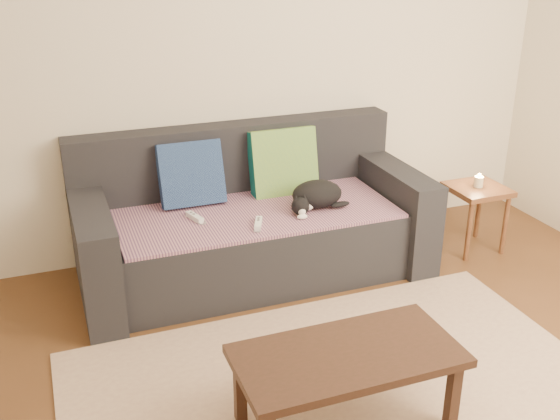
{
  "coord_description": "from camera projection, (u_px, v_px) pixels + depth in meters",
  "views": [
    {
      "loc": [
        -1.13,
        -1.95,
        1.97
      ],
      "look_at": [
        0.05,
        1.2,
        0.55
      ],
      "focal_mm": 42.0,
      "sensor_mm": 36.0,
      "label": 1
    }
  ],
  "objects": [
    {
      "name": "cat",
      "position": [
        316.0,
        195.0,
        3.94
      ],
      "size": [
        0.38,
        0.28,
        0.16
      ],
      "rotation": [
        0.0,
        0.0,
        -0.06
      ],
      "color": "black",
      "rests_on": "throw_blanket"
    },
    {
      "name": "throw_blanket",
      "position": [
        256.0,
        213.0,
        3.92
      ],
      "size": [
        1.66,
        0.74,
        0.02
      ],
      "primitive_type": "cube",
      "color": "#4B2B50",
      "rests_on": "sofa"
    },
    {
      "name": "rug",
      "position": [
        352.0,
        408.0,
        2.94
      ],
      "size": [
        2.5,
        1.8,
        0.01
      ],
      "primitive_type": "cube",
      "color": "tan",
      "rests_on": "ground"
    },
    {
      "name": "sofa",
      "position": [
        251.0,
        225.0,
        4.05
      ],
      "size": [
        2.1,
        0.94,
        0.87
      ],
      "color": "#232328",
      "rests_on": "ground"
    },
    {
      "name": "wii_remote_a",
      "position": [
        195.0,
        217.0,
        3.79
      ],
      "size": [
        0.08,
        0.15,
        0.03
      ],
      "primitive_type": "cube",
      "rotation": [
        0.0,
        0.0,
        1.87
      ],
      "color": "white",
      "rests_on": "throw_blanket"
    },
    {
      "name": "coffee_table",
      "position": [
        347.0,
        362.0,
        2.72
      ],
      "size": [
        0.94,
        0.47,
        0.38
      ],
      "color": "black",
      "rests_on": "rug"
    },
    {
      "name": "cushion_navy",
      "position": [
        191.0,
        174.0,
        3.96
      ],
      "size": [
        0.39,
        0.21,
        0.4
      ],
      "primitive_type": "cube",
      "rotation": [
        -0.31,
        0.0,
        0.0
      ],
      "color": "#12234D",
      "rests_on": "throw_blanket"
    },
    {
      "name": "cushion_green",
      "position": [
        283.0,
        163.0,
        4.16
      ],
      "size": [
        0.43,
        0.2,
        0.44
      ],
      "primitive_type": "cube",
      "rotation": [
        -0.22,
        0.0,
        0.0
      ],
      "color": "#0D5754",
      "rests_on": "throw_blanket"
    },
    {
      "name": "wii_remote_b",
      "position": [
        258.0,
        223.0,
        3.71
      ],
      "size": [
        0.09,
        0.15,
        0.03
      ],
      "primitive_type": "cube",
      "rotation": [
        0.0,
        0.0,
        1.17
      ],
      "color": "white",
      "rests_on": "throw_blanket"
    },
    {
      "name": "candle",
      "position": [
        479.0,
        181.0,
        4.27
      ],
      "size": [
        0.06,
        0.06,
        0.09
      ],
      "color": "beige",
      "rests_on": "side_table"
    },
    {
      "name": "side_table",
      "position": [
        477.0,
        198.0,
        4.32
      ],
      "size": [
        0.35,
        0.35,
        0.44
      ],
      "color": "brown",
      "rests_on": "ground"
    },
    {
      "name": "back_wall",
      "position": [
        227.0,
        52.0,
        4.03
      ],
      "size": [
        4.5,
        0.04,
        2.6
      ],
      "primitive_type": "cube",
      "color": "beige",
      "rests_on": "ground"
    }
  ]
}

